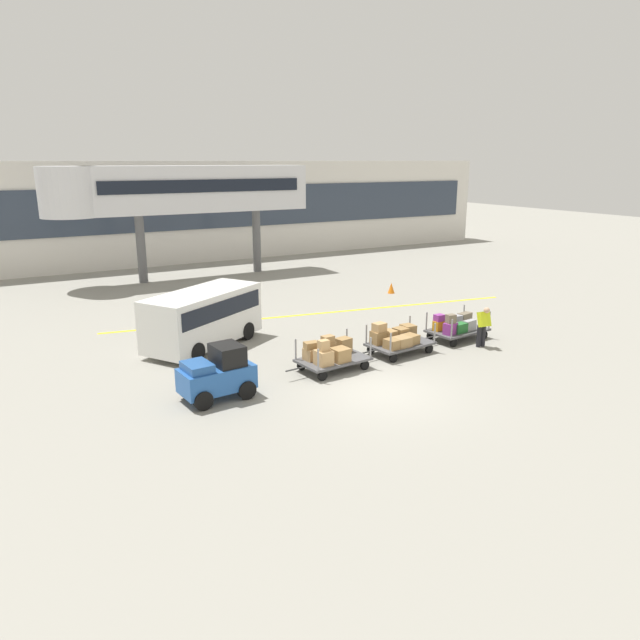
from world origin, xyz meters
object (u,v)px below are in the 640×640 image
(baggage_tug, at_px, (218,374))
(baggage_cart_tail, at_px, (456,326))
(baggage_cart_middle, at_px, (397,339))
(baggage_handler, at_px, (483,325))
(baggage_cart_lead, at_px, (330,354))
(shuttle_van, at_px, (203,314))
(safety_cone_near, at_px, (391,288))

(baggage_tug, xyz_separation_m, baggage_cart_tail, (10.04, 1.02, -0.22))
(baggage_cart_middle, relative_size, baggage_cart_tail, 1.00)
(baggage_tug, relative_size, baggage_handler, 1.41)
(baggage_tug, relative_size, baggage_cart_lead, 0.72)
(shuttle_van, xyz_separation_m, safety_cone_near, (11.46, 3.90, -0.96))
(baggage_cart_middle, xyz_separation_m, baggage_cart_tail, (3.02, 0.26, -0.01))
(baggage_tug, height_order, baggage_cart_lead, baggage_tug)
(baggage_handler, distance_m, safety_cone_near, 9.46)
(baggage_handler, bearing_deg, baggage_cart_lead, 174.20)
(baggage_handler, height_order, safety_cone_near, baggage_handler)
(baggage_handler, distance_m, shuttle_van, 10.35)
(baggage_tug, relative_size, safety_cone_near, 4.00)
(baggage_cart_lead, bearing_deg, safety_cone_near, 44.25)
(baggage_cart_lead, height_order, baggage_cart_middle, baggage_cart_lead)
(shuttle_van, bearing_deg, baggage_cart_middle, -36.31)
(baggage_tug, distance_m, baggage_cart_lead, 4.06)
(baggage_tug, distance_m, baggage_cart_middle, 7.07)
(baggage_tug, bearing_deg, baggage_cart_middle, 6.18)
(baggage_cart_tail, xyz_separation_m, safety_cone_near, (2.70, 7.87, -0.26))
(baggage_cart_lead, relative_size, safety_cone_near, 5.56)
(baggage_handler, bearing_deg, safety_cone_near, 74.53)
(baggage_cart_middle, relative_size, safety_cone_near, 5.56)
(baggage_cart_tail, height_order, baggage_handler, baggage_handler)
(safety_cone_near, bearing_deg, baggage_cart_middle, -125.12)
(baggage_tug, relative_size, baggage_cart_middle, 0.72)
(baggage_cart_tail, distance_m, safety_cone_near, 8.32)
(baggage_cart_lead, bearing_deg, baggage_tug, -174.18)
(shuttle_van, bearing_deg, baggage_handler, -30.18)
(baggage_cart_lead, relative_size, baggage_handler, 1.96)
(safety_cone_near, bearing_deg, baggage_cart_lead, -135.75)
(baggage_cart_lead, bearing_deg, baggage_cart_tail, 5.79)
(baggage_cart_tail, relative_size, shuttle_van, 0.60)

